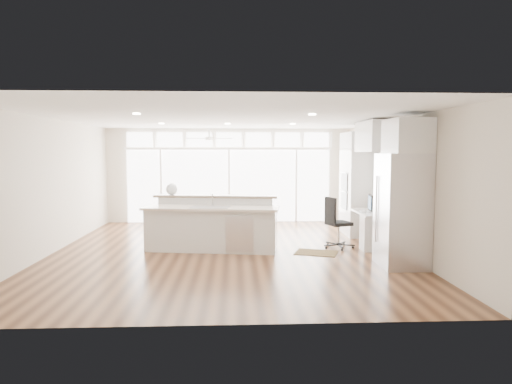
{
  "coord_description": "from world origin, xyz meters",
  "views": [
    {
      "loc": [
        0.16,
        -9.2,
        2.02
      ],
      "look_at": [
        0.62,
        0.6,
        1.16
      ],
      "focal_mm": 32.0,
      "sensor_mm": 36.0,
      "label": 1
    }
  ],
  "objects": [
    {
      "name": "office_chair",
      "position": [
        2.35,
        0.21,
        0.54
      ],
      "size": [
        0.69,
        0.67,
        1.07
      ],
      "primitive_type": "cube",
      "rotation": [
        0.0,
        0.0,
        0.32
      ],
      "color": "black",
      "rests_on": "floor"
    },
    {
      "name": "keyboard",
      "position": [
        2.88,
        0.3,
        0.77
      ],
      "size": [
        0.15,
        0.3,
        0.01
      ],
      "primitive_type": "cube",
      "rotation": [
        0.0,
        0.0,
        -0.15
      ],
      "color": "silver",
      "rests_on": "desk_nook"
    },
    {
      "name": "refrigerator",
      "position": [
        3.11,
        -1.35,
        1.0
      ],
      "size": [
        0.76,
        0.9,
        2.0
      ],
      "primitive_type": "cube",
      "color": "silver",
      "rests_on": "floor"
    },
    {
      "name": "kitchen_island",
      "position": [
        -0.32,
        0.12,
        0.55
      ],
      "size": [
        2.9,
        1.46,
        1.1
      ],
      "primitive_type": "cube",
      "rotation": [
        0.0,
        0.0,
        -0.15
      ],
      "color": "white",
      "rests_on": "floor"
    },
    {
      "name": "transom_row",
      "position": [
        0.0,
        3.94,
        2.38
      ],
      "size": [
        5.9,
        0.06,
        0.4
      ],
      "primitive_type": "cube",
      "color": "white",
      "rests_on": "wall_back"
    },
    {
      "name": "wall_front",
      "position": [
        0.0,
        -4.0,
        1.35
      ],
      "size": [
        7.0,
        0.04,
        2.7
      ],
      "primitive_type": "cube",
      "color": "beige",
      "rests_on": "floor"
    },
    {
      "name": "ceiling",
      "position": [
        0.0,
        0.0,
        2.7
      ],
      "size": [
        7.0,
        8.0,
        0.02
      ],
      "primitive_type": "cube",
      "color": "white",
      "rests_on": "wall_back"
    },
    {
      "name": "wall_right",
      "position": [
        3.5,
        0.0,
        1.35
      ],
      "size": [
        0.04,
        8.0,
        2.7
      ],
      "primitive_type": "cube",
      "color": "beige",
      "rests_on": "floor"
    },
    {
      "name": "floor",
      "position": [
        0.0,
        0.0,
        -0.01
      ],
      "size": [
        7.0,
        8.0,
        0.02
      ],
      "primitive_type": "cube",
      "color": "#442615",
      "rests_on": "ground"
    },
    {
      "name": "desk_window",
      "position": [
        3.46,
        0.3,
        1.55
      ],
      "size": [
        0.04,
        0.85,
        0.85
      ],
      "primitive_type": "cube",
      "color": "white",
      "rests_on": "wall_right"
    },
    {
      "name": "rug",
      "position": [
        1.8,
        -0.23,
        0.01
      ],
      "size": [
        0.97,
        0.84,
        0.01
      ],
      "primitive_type": "cube",
      "rotation": [
        0.0,
        0.0,
        -0.35
      ],
      "color": "#392712",
      "rests_on": "floor"
    },
    {
      "name": "wall_back",
      "position": [
        0.0,
        4.0,
        1.35
      ],
      "size": [
        7.0,
        0.04,
        2.7
      ],
      "primitive_type": "cube",
      "color": "beige",
      "rests_on": "floor"
    },
    {
      "name": "fridge_cabinet",
      "position": [
        3.17,
        -1.35,
        2.3
      ],
      "size": [
        0.64,
        0.9,
        0.6
      ],
      "primitive_type": "cube",
      "color": "white",
      "rests_on": "wall_right"
    },
    {
      "name": "framed_photos",
      "position": [
        3.46,
        0.92,
        1.4
      ],
      "size": [
        0.06,
        0.22,
        0.8
      ],
      "primitive_type": "cube",
      "color": "black",
      "rests_on": "wall_right"
    },
    {
      "name": "fishbowl",
      "position": [
        -1.2,
        0.66,
        1.23
      ],
      "size": [
        0.31,
        0.31,
        0.25
      ],
      "primitive_type": "sphere",
      "rotation": [
        0.0,
        0.0,
        -0.25
      ],
      "color": "white",
      "rests_on": "kitchen_island"
    },
    {
      "name": "oven_cabinet",
      "position": [
        3.17,
        1.8,
        1.25
      ],
      "size": [
        0.64,
        1.2,
        2.5
      ],
      "primitive_type": "cube",
      "color": "white",
      "rests_on": "floor"
    },
    {
      "name": "glass_wall",
      "position": [
        0.0,
        3.94,
        1.05
      ],
      "size": [
        5.8,
        0.06,
        2.08
      ],
      "primitive_type": "cube",
      "color": "white",
      "rests_on": "wall_back"
    },
    {
      "name": "recessed_lights",
      "position": [
        0.0,
        0.2,
        2.68
      ],
      "size": [
        3.4,
        3.0,
        0.02
      ],
      "primitive_type": "cube",
      "color": "#F3EACE",
      "rests_on": "ceiling"
    },
    {
      "name": "potted_plant",
      "position": [
        3.17,
        1.8,
        2.61
      ],
      "size": [
        0.28,
        0.31,
        0.23
      ],
      "primitive_type": "imported",
      "rotation": [
        0.0,
        0.0,
        0.05
      ],
      "color": "#335926",
      "rests_on": "oven_cabinet"
    },
    {
      "name": "monitor",
      "position": [
        3.05,
        0.3,
        0.95
      ],
      "size": [
        0.15,
        0.47,
        0.38
      ],
      "primitive_type": "cube",
      "rotation": [
        0.0,
        0.0,
        -0.16
      ],
      "color": "black",
      "rests_on": "desk_nook"
    },
    {
      "name": "wall_left",
      "position": [
        -3.5,
        0.0,
        1.35
      ],
      "size": [
        0.04,
        8.0,
        2.7
      ],
      "primitive_type": "cube",
      "color": "beige",
      "rests_on": "floor"
    },
    {
      "name": "ceiling_fan",
      "position": [
        -0.5,
        2.8,
        2.48
      ],
      "size": [
        1.16,
        1.16,
        0.32
      ],
      "primitive_type": "cube",
      "color": "white",
      "rests_on": "ceiling"
    },
    {
      "name": "upper_cabinets",
      "position": [
        3.17,
        0.3,
        2.35
      ],
      "size": [
        0.64,
        1.3,
        0.64
      ],
      "primitive_type": "cube",
      "color": "white",
      "rests_on": "wall_right"
    },
    {
      "name": "desk_nook",
      "position": [
        3.13,
        0.3,
        0.38
      ],
      "size": [
        0.72,
        1.3,
        0.76
      ],
      "primitive_type": "cube",
      "color": "white",
      "rests_on": "floor"
    }
  ]
}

